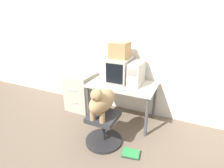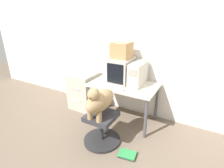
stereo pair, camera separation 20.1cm
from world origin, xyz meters
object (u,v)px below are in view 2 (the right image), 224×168
at_px(filing_cabinet, 84,90).
at_px(cardboard_box, 122,50).
at_px(office_chair, 102,129).
at_px(keyboard, 112,87).
at_px(dog, 100,100).
at_px(book_stack_floor, 127,154).
at_px(crt_monitor, 121,70).
at_px(pc_tower, 138,74).

height_order(filing_cabinet, cardboard_box, cardboard_box).
relative_size(office_chair, filing_cabinet, 0.76).
xyz_separation_m(keyboard, dog, (0.07, -0.49, -0.00)).
height_order(cardboard_box, book_stack_floor, cardboard_box).
bearing_deg(keyboard, filing_cabinet, 158.76).
height_order(crt_monitor, keyboard, crt_monitor).
xyz_separation_m(dog, cardboard_box, (-0.08, 0.84, 0.55)).
relative_size(crt_monitor, keyboard, 1.08).
distance_m(filing_cabinet, cardboard_box, 1.22).
bearing_deg(keyboard, office_chair, -81.02).
xyz_separation_m(office_chair, book_stack_floor, (0.47, -0.09, -0.21)).
distance_m(office_chair, cardboard_box, 1.32).
distance_m(dog, filing_cabinet, 1.27).
xyz_separation_m(pc_tower, dog, (-0.23, -0.83, -0.18)).
bearing_deg(book_stack_floor, office_chair, 169.48).
distance_m(pc_tower, keyboard, 0.49).
bearing_deg(filing_cabinet, crt_monitor, 1.41).
relative_size(keyboard, filing_cabinet, 0.59).
relative_size(pc_tower, book_stack_floor, 1.82).
distance_m(pc_tower, office_chair, 1.07).
height_order(crt_monitor, pc_tower, crt_monitor).
bearing_deg(filing_cabinet, pc_tower, 1.03).
bearing_deg(book_stack_floor, dog, 173.95).
relative_size(crt_monitor, cardboard_box, 1.48).
height_order(keyboard, filing_cabinet, same).
height_order(crt_monitor, dog, crt_monitor).
bearing_deg(cardboard_box, filing_cabinet, -178.32).
bearing_deg(crt_monitor, office_chair, -84.18).
distance_m(keyboard, filing_cabinet, 0.96).
relative_size(crt_monitor, filing_cabinet, 0.63).
distance_m(office_chair, dog, 0.50).
xyz_separation_m(crt_monitor, filing_cabinet, (-0.82, -0.02, -0.55)).
distance_m(keyboard, book_stack_floor, 1.04).
bearing_deg(dog, keyboard, 98.30).
bearing_deg(book_stack_floor, keyboard, 135.06).
xyz_separation_m(keyboard, cardboard_box, (-0.01, 0.35, 0.55)).
xyz_separation_m(pc_tower, office_chair, (-0.23, -0.80, -0.67)).
distance_m(crt_monitor, office_chair, 1.06).
height_order(dog, book_stack_floor, dog).
bearing_deg(filing_cabinet, cardboard_box, 1.68).
distance_m(crt_monitor, cardboard_box, 0.35).
bearing_deg(book_stack_floor, crt_monitor, 121.92).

